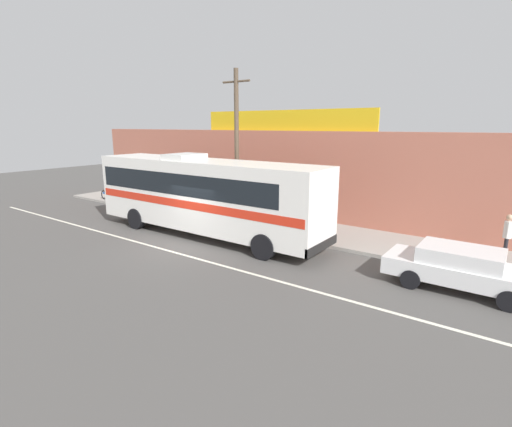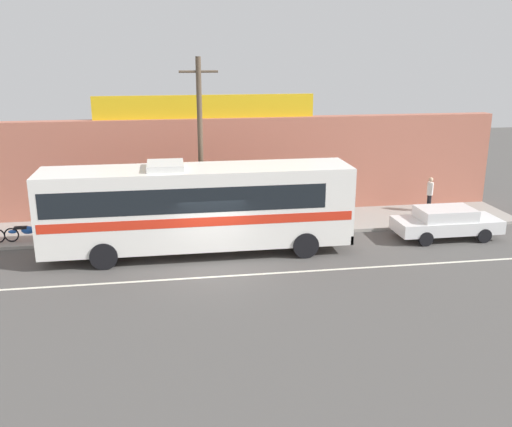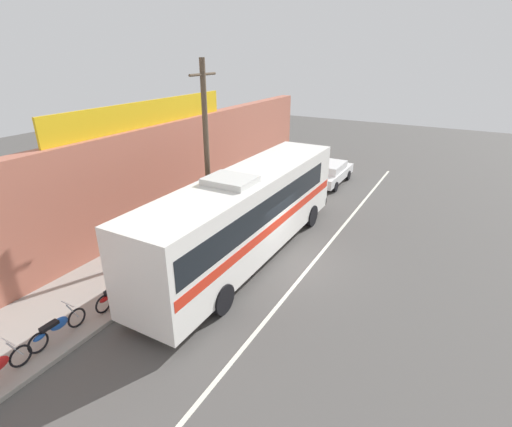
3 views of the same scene
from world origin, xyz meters
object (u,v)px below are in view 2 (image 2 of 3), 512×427
motorcycle_orange (77,230)px  intercity_bus (196,204)px  pedestrian_far_left (430,192)px  motorcycle_red (26,232)px  pedestrian_near_shop (255,204)px  parked_car (446,222)px  utility_pole (200,146)px

motorcycle_orange → intercity_bus: bearing=-22.6°
pedestrian_far_left → motorcycle_red: bearing=-175.1°
motorcycle_orange → pedestrian_near_shop: size_ratio=1.13×
pedestrian_far_left → motorcycle_orange: bearing=-173.9°
motorcycle_red → pedestrian_near_shop: (9.96, 0.91, 0.52)m
pedestrian_far_left → pedestrian_near_shop: 8.98m
pedestrian_far_left → pedestrian_near_shop: (-8.95, -0.72, -0.08)m
motorcycle_red → motorcycle_orange: same height
motorcycle_orange → pedestrian_near_shop: (7.85, 1.07, 0.52)m
motorcycle_red → motorcycle_orange: bearing=-4.3°
motorcycle_red → pedestrian_near_shop: 10.02m
intercity_bus → parked_car: bearing=1.1°
parked_car → utility_pole: bearing=169.9°
pedestrian_near_shop → pedestrian_far_left: bearing=4.6°
motorcycle_red → pedestrian_far_left: pedestrian_far_left is taller
utility_pole → pedestrian_near_shop: (2.50, 1.06, -2.97)m
parked_car → pedestrian_far_left: bearing=75.3°
parked_car → utility_pole: utility_pole is taller
intercity_bus → utility_pole: bearing=80.0°
intercity_bus → motorcycle_red: intercity_bus is taller
intercity_bus → motorcycle_red: (-7.09, 2.24, -1.50)m
motorcycle_red → pedestrian_far_left: (18.91, 1.63, 0.60)m
parked_car → pedestrian_near_shop: (-7.99, 2.93, 0.35)m
utility_pole → parked_car: bearing=-10.1°
intercity_bus → utility_pole: utility_pole is taller
utility_pole → motorcycle_orange: utility_pole is taller
utility_pole → pedestrian_far_left: utility_pole is taller
motorcycle_red → pedestrian_far_left: 18.99m
parked_car → motorcycle_orange: parked_car is taller
utility_pole → intercity_bus: bearing=-100.0°
pedestrian_far_left → pedestrian_near_shop: size_ratio=1.07×
pedestrian_near_shop → motorcycle_red: bearing=-174.8°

